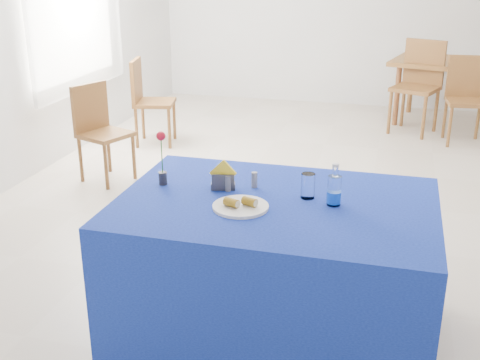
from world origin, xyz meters
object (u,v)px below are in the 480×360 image
Objects in this scene: chair_win_b at (147,96)px; water_bottle at (334,191)px; chair_bg_right at (466,93)px; plate at (241,207)px; chair_bg_left at (419,80)px; oak_table at (458,68)px; chair_win_a at (99,125)px; blue_table at (274,268)px.

water_bottle is at bearing -154.63° from chair_win_b.
water_bottle is at bearing -109.33° from chair_bg_right.
plate is 0.27× the size of chair_bg_left.
plate is at bearing -80.96° from chair_bg_left.
oak_table is 1.81× the size of chair_win_b.
chair_bg_left reaches higher than water_bottle.
chair_bg_left reaches higher than chair_bg_right.
chair_bg_right is 3.41m from chair_win_b.
water_bottle is 2.97m from chair_win_a.
chair_win_b is at bearing -135.08° from chair_bg_left.
chair_bg_right is 1.01× the size of chair_win_b.
oak_table is (1.20, 4.68, 0.30)m from blue_table.
blue_table is 0.53m from water_bottle.
chair_bg_left is 3.63m from chair_win_a.
water_bottle is at bearing -108.25° from chair_win_a.
blue_table is 0.98× the size of oak_table.
blue_table is 1.55× the size of chair_bg_left.
chair_win_a is at bearing -139.01° from oak_table.
water_bottle is 0.23× the size of chair_bg_right.
chair_win_a is (-2.00, 1.91, 0.12)m from blue_table.
chair_bg_left is 0.57m from chair_bg_right.
chair_win_a is at bearing 168.94° from chair_win_b.
chair_bg_left reaches higher than oak_table.
chair_bg_left is at bearing 78.33° from plate.
chair_bg_left is at bearing -28.12° from chair_win_a.
plate is 0.17× the size of blue_table.
water_bottle reaches higher than chair_bg_right.
oak_table is 1.79× the size of chair_bg_right.
chair_bg_right is 1.06× the size of chair_win_a.
blue_table is at bearing -112.50° from chair_win_a.
plate is at bearing -161.57° from chair_win_b.
plate is at bearing -159.62° from water_bottle.
chair_bg_right reaches higher than chair_win_b.
chair_win_b reaches higher than blue_table.
water_bottle is (0.29, 0.03, 0.45)m from blue_table.
plate is 0.44m from blue_table.
oak_table is at bearing 75.65° from blue_table.
chair_win_a is at bearing -152.96° from chair_bg_right.
plate is 0.30× the size of chair_bg_right.
chair_bg_left is 1.19× the size of chair_win_a.
blue_table is (0.15, 0.13, -0.39)m from plate.
oak_table is at bearing 78.90° from water_bottle.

